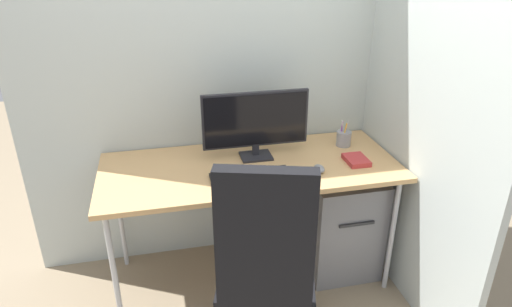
{
  "coord_description": "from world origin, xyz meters",
  "views": [
    {
      "loc": [
        -0.46,
        -2.16,
        1.86
      ],
      "look_at": [
        0.02,
        -0.07,
        0.86
      ],
      "focal_mm": 31.55,
      "sensor_mm": 36.0,
      "label": 1
    }
  ],
  "objects": [
    {
      "name": "ground_plane",
      "position": [
        0.0,
        0.0,
        0.0
      ],
      "size": [
        8.0,
        8.0,
        0.0
      ],
      "primitive_type": "plane",
      "color": "gray"
    },
    {
      "name": "wall_back",
      "position": [
        0.0,
        0.37,
        1.4
      ],
      "size": [
        2.52,
        0.04,
        2.8
      ],
      "primitive_type": "cube",
      "color": "#B7C1BC",
      "rests_on": "ground_plane"
    },
    {
      "name": "wall_side_right",
      "position": [
        0.84,
        -0.12,
        1.4
      ],
      "size": [
        0.04,
        1.57,
        2.8
      ],
      "primitive_type": "cube",
      "color": "#B7C1BC",
      "rests_on": "ground_plane"
    },
    {
      "name": "desk",
      "position": [
        0.0,
        0.0,
        0.72
      ],
      "size": [
        1.63,
        0.68,
        0.76
      ],
      "color": "tan",
      "rests_on": "ground_plane"
    },
    {
      "name": "office_chair",
      "position": [
        -0.07,
        -0.63,
        0.57
      ],
      "size": [
        0.56,
        0.61,
        1.11
      ],
      "color": "black",
      "rests_on": "ground_plane"
    },
    {
      "name": "filing_cabinet",
      "position": [
        0.55,
        -0.0,
        0.32
      ],
      "size": [
        0.42,
        0.48,
        0.64
      ],
      "color": "slate",
      "rests_on": "ground_plane"
    },
    {
      "name": "monitor",
      "position": [
        0.05,
        0.1,
        0.97
      ],
      "size": [
        0.59,
        0.14,
        0.38
      ],
      "color": "black",
      "rests_on": "desk"
    },
    {
      "name": "keyboard",
      "position": [
        -0.03,
        -0.16,
        0.77
      ],
      "size": [
        0.42,
        0.17,
        0.02
      ],
      "color": "black",
      "rests_on": "desk"
    },
    {
      "name": "mouse",
      "position": [
        0.34,
        -0.16,
        0.78
      ],
      "size": [
        0.06,
        0.08,
        0.03
      ],
      "primitive_type": "ellipsoid",
      "rotation": [
        0.0,
        0.0,
        -0.04
      ],
      "color": "slate",
      "rests_on": "desk"
    },
    {
      "name": "pen_holder",
      "position": [
        0.6,
        0.14,
        0.8
      ],
      "size": [
        0.09,
        0.09,
        0.16
      ],
      "color": "gray",
      "rests_on": "desk"
    },
    {
      "name": "notebook",
      "position": [
        0.58,
        -0.09,
        0.77
      ],
      "size": [
        0.12,
        0.16,
        0.03
      ],
      "primitive_type": "cube",
      "rotation": [
        0.0,
        0.0,
        -0.01
      ],
      "color": "#B23333",
      "rests_on": "desk"
    }
  ]
}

